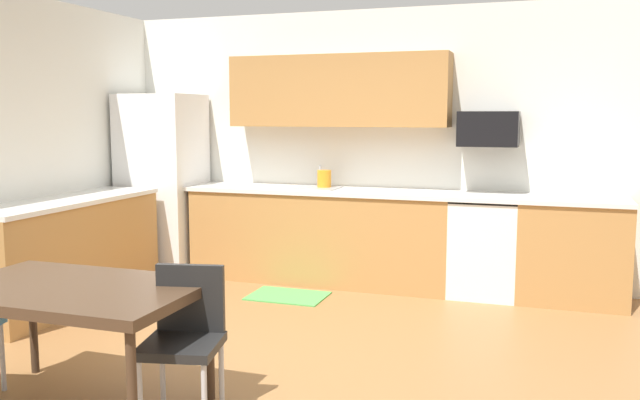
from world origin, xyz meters
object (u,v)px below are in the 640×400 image
(kettle, at_px, (324,180))
(dining_table, at_px, (72,296))
(microwave, at_px, (489,129))
(oven_range, at_px, (484,247))
(chair_near_table, at_px, (185,332))
(refrigerator, at_px, (163,184))

(kettle, bearing_deg, dining_table, -96.26)
(dining_table, distance_m, kettle, 3.37)
(microwave, relative_size, kettle, 2.70)
(oven_range, distance_m, microwave, 1.09)
(oven_range, height_order, chair_near_table, oven_range)
(oven_range, relative_size, microwave, 1.69)
(dining_table, relative_size, kettle, 7.00)
(refrigerator, relative_size, dining_table, 1.34)
(microwave, height_order, kettle, microwave)
(microwave, bearing_deg, oven_range, -90.00)
(microwave, xyz_separation_m, kettle, (-1.58, -0.05, -0.52))
(refrigerator, bearing_deg, microwave, 3.08)
(dining_table, bearing_deg, chair_near_table, 8.06)
(dining_table, distance_m, chair_near_table, 0.68)
(refrigerator, bearing_deg, chair_near_table, -56.59)
(refrigerator, distance_m, chair_near_table, 3.75)
(dining_table, bearing_deg, kettle, 83.74)
(microwave, distance_m, dining_table, 4.00)
(microwave, relative_size, dining_table, 0.39)
(refrigerator, height_order, oven_range, refrigerator)
(oven_range, bearing_deg, chair_near_table, -112.00)
(kettle, bearing_deg, chair_near_table, -84.95)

